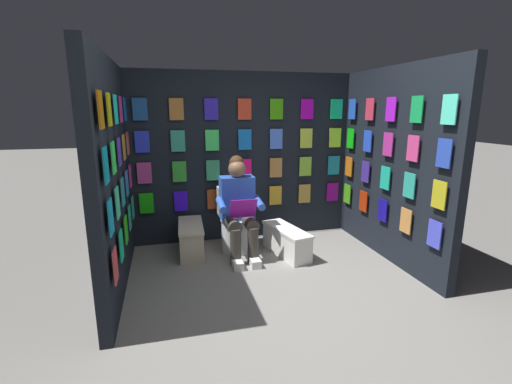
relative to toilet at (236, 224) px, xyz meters
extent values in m
plane|color=gray|center=(-0.20, 1.70, -0.33)|extent=(30.00, 30.00, 0.00)
cube|color=black|center=(-0.20, -0.43, 0.76)|extent=(3.00, 0.10, 2.18)
cube|color=#16AD0D|center=(1.06, -0.34, 0.24)|extent=(0.17, 0.01, 0.26)
cube|color=#310BE2|center=(0.64, -0.34, 0.24)|extent=(0.17, 0.01, 0.26)
cube|color=#933C17|center=(0.22, -0.34, 0.24)|extent=(0.17, 0.01, 0.26)
cube|color=orange|center=(-0.20, -0.34, 0.24)|extent=(0.17, 0.01, 0.26)
cube|color=gold|center=(-0.62, -0.34, 0.24)|extent=(0.17, 0.01, 0.26)
cube|color=gold|center=(-1.04, -0.34, 0.24)|extent=(0.17, 0.01, 0.26)
cube|color=#8C0C93|center=(-1.47, -0.34, 0.24)|extent=(0.17, 0.01, 0.26)
cube|color=#AA3884|center=(1.06, -0.34, 0.63)|extent=(0.17, 0.01, 0.26)
cube|color=green|center=(0.64, -0.34, 0.63)|extent=(0.17, 0.01, 0.26)
cube|color=#359A61|center=(0.22, -0.34, 0.63)|extent=(0.17, 0.01, 0.26)
cube|color=#EE106E|center=(-0.20, -0.34, 0.63)|extent=(0.17, 0.01, 0.26)
cube|color=#B87C3C|center=(-0.62, -0.34, 0.63)|extent=(0.17, 0.01, 0.26)
cube|color=#8EC939|center=(-1.04, -0.34, 0.63)|extent=(0.17, 0.01, 0.26)
cube|color=#188BB2|center=(-1.47, -0.34, 0.63)|extent=(0.17, 0.01, 0.26)
cube|color=#2334D3|center=(1.06, -0.34, 1.01)|extent=(0.17, 0.01, 0.26)
cube|color=teal|center=(0.64, -0.34, 1.01)|extent=(0.17, 0.01, 0.26)
cube|color=#3CE560|center=(0.22, -0.34, 1.01)|extent=(0.17, 0.01, 0.26)
cube|color=blue|center=(-0.20, -0.34, 1.01)|extent=(0.17, 0.01, 0.26)
cube|color=#4778EA|center=(-0.62, -0.34, 1.01)|extent=(0.17, 0.01, 0.26)
cube|color=#C7E03E|center=(-1.04, -0.34, 1.01)|extent=(0.17, 0.01, 0.26)
cube|color=#BCF036|center=(-1.47, -0.34, 1.01)|extent=(0.17, 0.01, 0.26)
cube|color=#1B4C8D|center=(1.06, -0.34, 1.39)|extent=(0.17, 0.01, 0.26)
cube|color=#AE6E2E|center=(0.64, -0.34, 1.39)|extent=(0.17, 0.01, 0.26)
cube|color=#2C1FBA|center=(0.22, -0.34, 1.39)|extent=(0.17, 0.01, 0.26)
cube|color=red|center=(-0.20, -0.34, 1.39)|extent=(0.17, 0.01, 0.26)
cube|color=#3EA20D|center=(-0.62, -0.34, 1.39)|extent=(0.17, 0.01, 0.26)
cube|color=#B70BC0|center=(-1.04, -0.34, 1.39)|extent=(0.17, 0.01, 0.26)
cube|color=#13DB7A|center=(-1.47, -0.34, 1.39)|extent=(0.17, 0.01, 0.26)
cube|color=black|center=(-1.70, 0.66, 0.76)|extent=(0.10, 2.07, 2.18)
cube|color=#42A018|center=(-1.62, -0.19, 0.24)|extent=(0.01, 0.17, 0.26)
cube|color=#AA290A|center=(-1.62, 0.24, 0.24)|extent=(0.01, 0.17, 0.26)
cube|color=#170F94|center=(-1.62, 0.66, 0.24)|extent=(0.01, 0.17, 0.26)
cube|color=#CE8941|center=(-1.62, 1.08, 0.24)|extent=(0.01, 0.17, 0.26)
cube|color=#434CDF|center=(-1.62, 1.51, 0.24)|extent=(0.01, 0.17, 0.26)
cube|color=#CE6514|center=(-1.62, -0.19, 0.63)|extent=(0.01, 0.17, 0.26)
cube|color=#3E2894|center=(-1.62, 0.24, 0.63)|extent=(0.01, 0.17, 0.26)
cube|color=#1BB996|center=(-1.62, 0.66, 0.63)|extent=(0.01, 0.17, 0.26)
cube|color=teal|center=(-1.62, 1.08, 0.63)|extent=(0.01, 0.17, 0.26)
cube|color=gold|center=(-1.62, 1.51, 0.63)|extent=(0.01, 0.17, 0.26)
cube|color=#0FC113|center=(-1.62, -0.19, 1.01)|extent=(0.01, 0.17, 0.26)
cube|color=blue|center=(-1.62, 0.24, 1.01)|extent=(0.01, 0.17, 0.26)
cube|color=#BA2E94|center=(-1.62, 0.66, 1.01)|extent=(0.01, 0.17, 0.26)
cube|color=#DA3E85|center=(-1.62, 1.08, 1.01)|extent=(0.01, 0.17, 0.26)
cube|color=blue|center=(-1.62, 1.51, 1.01)|extent=(0.01, 0.17, 0.26)
cube|color=blue|center=(-1.62, -0.19, 1.39)|extent=(0.01, 0.17, 0.26)
cube|color=#DB3452|center=(-1.62, 0.24, 1.39)|extent=(0.01, 0.17, 0.26)
cube|color=#B11BE3|center=(-1.62, 0.66, 1.39)|extent=(0.01, 0.17, 0.26)
cube|color=green|center=(-1.62, 1.08, 1.39)|extent=(0.01, 0.17, 0.26)
cube|color=#53F1CD|center=(-1.62, 1.51, 1.39)|extent=(0.01, 0.17, 0.26)
cube|color=black|center=(1.30, 0.66, 0.76)|extent=(0.10, 2.07, 2.18)
cube|color=#E2454A|center=(1.21, 1.51, 0.24)|extent=(0.01, 0.17, 0.26)
cube|color=#13E18F|center=(1.21, 1.08, 0.24)|extent=(0.01, 0.17, 0.26)
cube|color=#35E61D|center=(1.21, 0.66, 0.24)|extent=(0.01, 0.17, 0.26)
cube|color=#23C287|center=(1.21, 0.24, 0.24)|extent=(0.01, 0.17, 0.26)
cube|color=#2EB090|center=(1.21, -0.19, 0.24)|extent=(0.01, 0.17, 0.26)
cube|color=#13A0C9|center=(1.21, 1.51, 0.63)|extent=(0.01, 0.17, 0.26)
cube|color=#3FEAA8|center=(1.21, 1.08, 0.63)|extent=(0.01, 0.17, 0.26)
cube|color=teal|center=(1.21, 0.66, 0.63)|extent=(0.01, 0.17, 0.26)
cube|color=blue|center=(1.21, 0.24, 0.63)|extent=(0.01, 0.17, 0.26)
cube|color=#BD2E89|center=(1.21, -0.19, 0.63)|extent=(0.01, 0.17, 0.26)
cube|color=#0F95AA|center=(1.21, 1.51, 1.01)|extent=(0.01, 0.17, 0.26)
cube|color=#2EF055|center=(1.21, 1.08, 1.01)|extent=(0.01, 0.17, 0.26)
cube|color=#5438C4|center=(1.21, 0.66, 1.01)|extent=(0.01, 0.17, 0.26)
cube|color=#BC8927|center=(1.21, 0.24, 1.01)|extent=(0.01, 0.17, 0.26)
cube|color=#C55341|center=(1.21, -0.19, 1.01)|extent=(0.01, 0.17, 0.26)
cube|color=#B06B0D|center=(1.21, 1.51, 1.39)|extent=(0.01, 0.17, 0.26)
cube|color=#B9B20F|center=(1.21, 1.08, 1.39)|extent=(0.01, 0.17, 0.26)
cube|color=#1CECD5|center=(1.21, 0.66, 1.39)|extent=(0.01, 0.17, 0.26)
cube|color=#B72886|center=(1.21, 0.24, 1.39)|extent=(0.01, 0.17, 0.26)
cube|color=#1052A0|center=(1.21, -0.19, 1.39)|extent=(0.01, 0.17, 0.26)
cylinder|color=white|center=(0.00, 0.08, -0.13)|extent=(0.38, 0.38, 0.40)
cylinder|color=white|center=(0.00, 0.08, 0.09)|extent=(0.41, 0.41, 0.02)
cube|color=white|center=(0.00, -0.18, 0.25)|extent=(0.38, 0.18, 0.36)
cylinder|color=white|center=(0.00, -0.09, 0.25)|extent=(0.39, 0.07, 0.39)
cube|color=blue|center=(0.00, 0.11, 0.36)|extent=(0.40, 0.22, 0.52)
sphere|color=brown|center=(0.00, 0.14, 0.71)|extent=(0.21, 0.21, 0.21)
sphere|color=#472D19|center=(0.00, 0.11, 0.78)|extent=(0.17, 0.17, 0.17)
cylinder|color=#38332D|center=(-0.10, 0.31, 0.11)|extent=(0.15, 0.40, 0.15)
cylinder|color=#38332D|center=(0.10, 0.31, 0.11)|extent=(0.15, 0.40, 0.15)
cylinder|color=#38332D|center=(-0.10, 0.49, -0.11)|extent=(0.12, 0.12, 0.42)
cylinder|color=#38332D|center=(0.10, 0.49, -0.11)|extent=(0.12, 0.12, 0.42)
cube|color=white|center=(-0.10, 0.55, -0.28)|extent=(0.11, 0.26, 0.09)
cube|color=white|center=(0.10, 0.55, -0.28)|extent=(0.11, 0.26, 0.09)
cylinder|color=blue|center=(-0.22, 0.29, 0.33)|extent=(0.09, 0.31, 0.13)
cylinder|color=blue|center=(0.22, 0.29, 0.33)|extent=(0.09, 0.31, 0.13)
cube|color=#93139B|center=(0.00, 0.45, 0.32)|extent=(0.30, 0.13, 0.23)
cube|color=beige|center=(0.56, 0.03, -0.15)|extent=(0.30, 0.71, 0.34)
cube|color=beige|center=(0.56, 0.03, 0.03)|extent=(0.32, 0.73, 0.03)
cube|color=white|center=(-0.55, 0.34, -0.18)|extent=(0.40, 0.78, 0.30)
cube|color=white|center=(-0.55, 0.34, -0.01)|extent=(0.42, 0.81, 0.03)
camera|label=1|loc=(0.80, 4.21, 1.40)|focal=25.24mm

